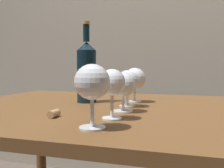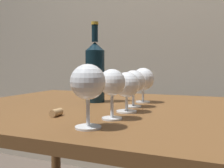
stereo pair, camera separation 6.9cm
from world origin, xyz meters
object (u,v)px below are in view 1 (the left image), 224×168
object	(u,v)px
wine_glass_chardonnay	(112,83)
wine_glass_white	(123,86)
wine_bottle	(87,71)
cork	(54,114)
wine_glass_amber	(92,84)
wine_glass_pinot	(135,79)
wine_glass_merlot	(127,82)

from	to	relation	value
wine_glass_chardonnay	wine_glass_white	distance (m)	0.12
wine_bottle	cork	xyz separation A→B (m)	(0.03, -0.31, -0.12)
wine_glass_white	wine_glass_chardonnay	bearing A→B (deg)	-91.49
wine_glass_amber	wine_glass_pinot	world-z (taller)	wine_glass_amber
wine_glass_chardonnay	wine_glass_pinot	bearing A→B (deg)	90.67
wine_glass_amber	wine_bottle	distance (m)	0.45
wine_glass_chardonnay	wine_glass_pinot	xyz separation A→B (m)	(-0.00, 0.35, -0.01)
wine_glass_chardonnay	wine_glass_merlot	size ratio (longest dim) A/B	1.05
wine_glass_amber	cork	bearing A→B (deg)	148.87
wine_glass_chardonnay	wine_glass_amber	bearing A→B (deg)	-97.43
wine_glass_chardonnay	wine_glass_merlot	world-z (taller)	wine_glass_chardonnay
wine_glass_pinot	wine_glass_merlot	bearing A→B (deg)	-91.32
wine_glass_amber	cork	size ratio (longest dim) A/B	3.65
wine_glass_merlot	wine_glass_chardonnay	bearing A→B (deg)	-88.22
wine_glass_white	wine_glass_merlot	world-z (taller)	wine_glass_merlot
wine_glass_amber	wine_glass_pinot	size ratio (longest dim) A/B	1.08
wine_glass_white	wine_glass_pinot	bearing A→B (deg)	91.77
wine_glass_white	wine_glass_pinot	size ratio (longest dim) A/B	0.91
wine_glass_merlot	cork	bearing A→B (deg)	-123.26
wine_glass_white	wine_bottle	bearing A→B (deg)	138.45
wine_glass_merlot	wine_glass_pinot	bearing A→B (deg)	88.68
wine_glass_chardonnay	wine_glass_merlot	distance (m)	0.22
wine_glass_chardonnay	wine_bottle	bearing A→B (deg)	123.53
wine_glass_merlot	cork	xyz separation A→B (m)	(-0.16, -0.25, -0.08)
wine_glass_pinot	wine_bottle	xyz separation A→B (m)	(-0.19, -0.06, 0.03)
cork	wine_glass_merlot	bearing A→B (deg)	56.74
wine_glass_white	cork	bearing A→B (deg)	-140.79
wine_glass_merlot	wine_glass_pinot	xyz separation A→B (m)	(0.00, 0.13, 0.01)
wine_glass_amber	wine_glass_chardonnay	bearing A→B (deg)	82.57
wine_glass_amber	wine_glass_pinot	xyz separation A→B (m)	(0.01, 0.46, -0.01)
wine_glass_amber	wine_glass_chardonnay	world-z (taller)	wine_glass_amber
wine_glass_merlot	wine_glass_pinot	size ratio (longest dim) A/B	0.94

